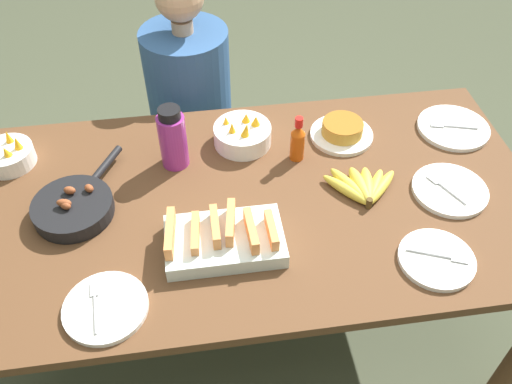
# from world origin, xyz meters

# --- Properties ---
(ground_plane) EXTENTS (14.00, 14.00, 0.00)m
(ground_plane) POSITION_xyz_m (0.00, 0.00, 0.00)
(ground_plane) COLOR #474C38
(dining_table) EXTENTS (1.80, 0.95, 0.76)m
(dining_table) POSITION_xyz_m (0.00, 0.00, 0.67)
(dining_table) COLOR brown
(dining_table) RESTS_ON ground_plane
(banana_bunch) EXTENTS (0.26, 0.19, 0.04)m
(banana_bunch) POSITION_xyz_m (0.34, -0.02, 0.77)
(banana_bunch) COLOR gold
(banana_bunch) RESTS_ON dining_table
(melon_tray) EXTENTS (0.34, 0.20, 0.10)m
(melon_tray) POSITION_xyz_m (-0.12, -0.18, 0.79)
(melon_tray) COLOR silver
(melon_tray) RESTS_ON dining_table
(skillet) EXTENTS (0.26, 0.38, 0.08)m
(skillet) POSITION_xyz_m (-0.55, 0.02, 0.78)
(skillet) COLOR black
(skillet) RESTS_ON dining_table
(frittata_plate_center) EXTENTS (0.22, 0.22, 0.06)m
(frittata_plate_center) POSITION_xyz_m (0.34, 0.26, 0.78)
(frittata_plate_center) COLOR white
(frittata_plate_center) RESTS_ON dining_table
(empty_plate_near_front) EXTENTS (0.25, 0.25, 0.02)m
(empty_plate_near_front) POSITION_xyz_m (0.75, 0.24, 0.76)
(empty_plate_near_front) COLOR white
(empty_plate_near_front) RESTS_ON dining_table
(empty_plate_far_left) EXTENTS (0.22, 0.22, 0.02)m
(empty_plate_far_left) POSITION_xyz_m (-0.45, -0.34, 0.76)
(empty_plate_far_left) COLOR white
(empty_plate_far_left) RESTS_ON dining_table
(empty_plate_far_right) EXTENTS (0.22, 0.22, 0.02)m
(empty_plate_far_right) POSITION_xyz_m (0.47, -0.31, 0.76)
(empty_plate_far_right) COLOR white
(empty_plate_far_right) RESTS_ON dining_table
(empty_plate_mid_edge) EXTENTS (0.24, 0.24, 0.02)m
(empty_plate_mid_edge) POSITION_xyz_m (0.61, -0.06, 0.76)
(empty_plate_mid_edge) COLOR white
(empty_plate_mid_edge) RESTS_ON dining_table
(fruit_bowl_mango) EXTENTS (0.17, 0.17, 0.12)m
(fruit_bowl_mango) POSITION_xyz_m (-0.79, 0.28, 0.79)
(fruit_bowl_mango) COLOR white
(fruit_bowl_mango) RESTS_ON dining_table
(fruit_bowl_citrus) EXTENTS (0.20, 0.20, 0.12)m
(fruit_bowl_citrus) POSITION_xyz_m (-0.01, 0.27, 0.79)
(fruit_bowl_citrus) COLOR white
(fruit_bowl_citrus) RESTS_ON dining_table
(water_bottle) EXTENTS (0.09, 0.09, 0.22)m
(water_bottle) POSITION_xyz_m (-0.24, 0.21, 0.86)
(water_bottle) COLOR #992D89
(water_bottle) RESTS_ON dining_table
(hot_sauce_bottle) EXTENTS (0.05, 0.05, 0.17)m
(hot_sauce_bottle) POSITION_xyz_m (0.16, 0.17, 0.83)
(hot_sauce_bottle) COLOR #C64C0F
(hot_sauce_bottle) RESTS_ON dining_table
(person_figure) EXTENTS (0.38, 0.38, 1.18)m
(person_figure) POSITION_xyz_m (-0.18, 0.72, 0.48)
(person_figure) COLOR black
(person_figure) RESTS_ON ground_plane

